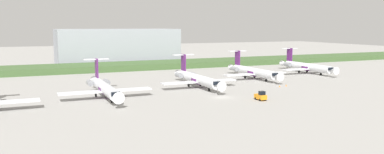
% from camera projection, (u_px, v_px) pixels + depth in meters
% --- Properties ---
extents(ground_plane, '(500.00, 500.00, 0.00)m').
position_uv_depth(ground_plane, '(178.00, 82.00, 125.63)').
color(ground_plane, '#9E9B96').
extents(grass_berm, '(320.00, 20.00, 2.37)m').
position_uv_depth(grass_berm, '(139.00, 66.00, 165.51)').
color(grass_berm, '#426033').
rests_on(grass_berm, ground).
extents(regional_jet_second, '(22.81, 31.00, 9.00)m').
position_uv_depth(regional_jet_second, '(104.00, 87.00, 98.40)').
color(regional_jet_second, silver).
rests_on(regional_jet_second, ground).
extents(regional_jet_third, '(22.81, 31.00, 9.00)m').
position_uv_depth(regional_jet_third, '(197.00, 79.00, 114.78)').
color(regional_jet_third, silver).
rests_on(regional_jet_third, ground).
extents(regional_jet_fourth, '(22.81, 31.00, 9.00)m').
position_uv_depth(regional_jet_fourth, '(253.00, 71.00, 133.03)').
color(regional_jet_fourth, silver).
rests_on(regional_jet_fourth, ground).
extents(regional_jet_fifth, '(22.81, 31.00, 9.00)m').
position_uv_depth(regional_jet_fifth, '(306.00, 66.00, 148.87)').
color(regional_jet_fifth, silver).
rests_on(regional_jet_fifth, ground).
extents(distant_hangar, '(55.53, 24.60, 16.30)m').
position_uv_depth(distant_hangar, '(117.00, 46.00, 186.13)').
color(distant_hangar, '#9EA3AD').
rests_on(distant_hangar, ground).
extents(baggage_tug, '(1.72, 3.20, 2.30)m').
position_uv_depth(baggage_tug, '(261.00, 96.00, 94.78)').
color(baggage_tug, orange).
rests_on(baggage_tug, ground).
extents(safety_cone_front_marker, '(0.44, 0.44, 0.55)m').
position_uv_depth(safety_cone_front_marker, '(280.00, 86.00, 115.17)').
color(safety_cone_front_marker, orange).
rests_on(safety_cone_front_marker, ground).
extents(safety_cone_mid_marker, '(0.44, 0.44, 0.55)m').
position_uv_depth(safety_cone_mid_marker, '(286.00, 85.00, 116.56)').
color(safety_cone_mid_marker, orange).
rests_on(safety_cone_mid_marker, ground).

